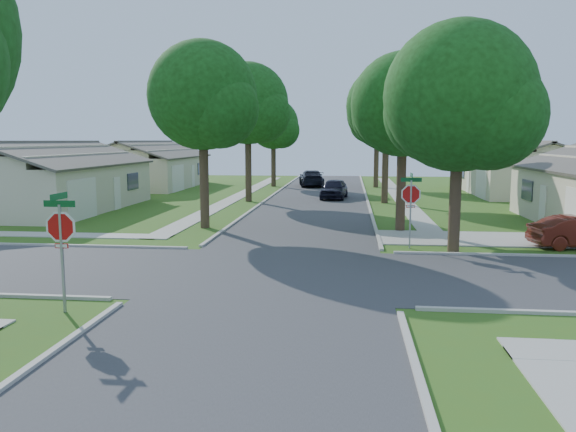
% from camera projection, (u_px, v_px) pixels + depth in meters
% --- Properties ---
extents(ground, '(100.00, 100.00, 0.00)m').
position_uv_depth(ground, '(277.00, 273.00, 18.09)').
color(ground, '#3B601A').
rests_on(ground, ground).
extents(road_ns, '(7.00, 100.00, 0.02)m').
position_uv_depth(road_ns, '(277.00, 273.00, 18.09)').
color(road_ns, '#333335').
rests_on(road_ns, ground).
extents(sidewalk_ne, '(1.20, 40.00, 0.04)m').
position_uv_depth(sidewalk_ne, '(399.00, 196.00, 43.04)').
color(sidewalk_ne, '#9E9B91').
rests_on(sidewalk_ne, ground).
extents(sidewalk_nw, '(1.20, 40.00, 0.04)m').
position_uv_depth(sidewalk_nw, '(242.00, 194.00, 44.36)').
color(sidewalk_nw, '#9E9B91').
rests_on(sidewalk_nw, ground).
extents(driveway, '(8.80, 3.60, 0.05)m').
position_uv_depth(driveway, '(479.00, 239.00, 24.23)').
color(driveway, '#9E9B91').
rests_on(driveway, ground).
extents(stop_sign_sw, '(1.05, 0.80, 2.98)m').
position_uv_depth(stop_sign_sw, '(61.00, 232.00, 13.69)').
color(stop_sign_sw, gray).
rests_on(stop_sign_sw, ground).
extents(stop_sign_ne, '(1.05, 0.80, 2.98)m').
position_uv_depth(stop_sign_ne, '(411.00, 197.00, 21.94)').
color(stop_sign_ne, gray).
rests_on(stop_sign_ne, ground).
extents(tree_e_near, '(4.97, 4.80, 8.28)m').
position_uv_depth(tree_e_near, '(404.00, 110.00, 25.69)').
color(tree_e_near, '#38281C').
rests_on(tree_e_near, ground).
extents(tree_e_mid, '(5.59, 5.40, 9.21)m').
position_uv_depth(tree_e_mid, '(387.00, 110.00, 37.43)').
color(tree_e_mid, '#38281C').
rests_on(tree_e_mid, ground).
extents(tree_e_far, '(5.17, 5.00, 8.72)m').
position_uv_depth(tree_e_far, '(378.00, 121.00, 50.27)').
color(tree_e_far, '#38281C').
rests_on(tree_e_far, ground).
extents(tree_w_near, '(5.38, 5.20, 8.97)m').
position_uv_depth(tree_w_near, '(204.00, 101.00, 26.64)').
color(tree_w_near, '#38281C').
rests_on(tree_w_near, ground).
extents(tree_w_mid, '(5.80, 5.60, 9.56)m').
position_uv_depth(tree_w_mid, '(249.00, 107.00, 38.41)').
color(tree_w_mid, '#38281C').
rests_on(tree_w_mid, ground).
extents(tree_w_far, '(4.76, 4.60, 8.04)m').
position_uv_depth(tree_w_far, '(274.00, 126.00, 51.35)').
color(tree_w_far, '#38281C').
rests_on(tree_w_far, ground).
extents(tree_ne_corner, '(5.80, 5.60, 8.66)m').
position_uv_depth(tree_ne_corner, '(461.00, 104.00, 20.80)').
color(tree_ne_corner, '#38281C').
rests_on(tree_ne_corner, ground).
extents(house_ne_far, '(8.42, 13.60, 4.23)m').
position_uv_depth(house_ne_far, '(522.00, 175.00, 44.72)').
color(house_ne_far, '#B7AF90').
rests_on(house_ne_far, ground).
extents(house_nw_near, '(8.42, 13.60, 4.23)m').
position_uv_depth(house_nw_near, '(50.00, 185.00, 34.38)').
color(house_nw_near, '#B7AF90').
rests_on(house_nw_near, ground).
extents(house_nw_far, '(8.42, 13.60, 4.23)m').
position_uv_depth(house_nw_far, '(148.00, 170.00, 51.13)').
color(house_nw_far, '#B7AF90').
rests_on(house_nw_far, ground).
extents(car_curb_east, '(2.14, 4.44, 1.46)m').
position_uv_depth(car_curb_east, '(334.00, 189.00, 41.05)').
color(car_curb_east, black).
rests_on(car_curb_east, ground).
extents(car_curb_west, '(2.79, 5.45, 1.51)m').
position_uv_depth(car_curb_west, '(311.00, 178.00, 51.93)').
color(car_curb_west, black).
rests_on(car_curb_west, ground).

